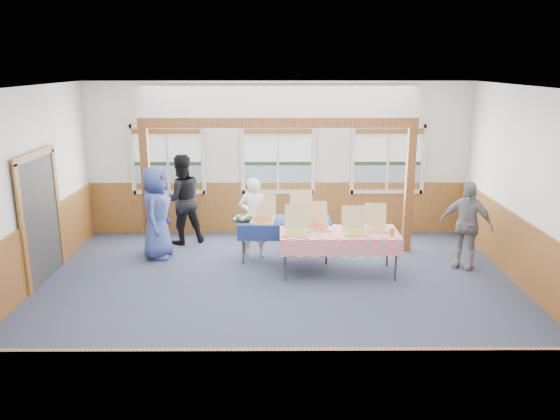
% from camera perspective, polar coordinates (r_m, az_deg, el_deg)
% --- Properties ---
extents(floor, '(8.00, 8.00, 0.00)m').
position_cam_1_polar(floor, '(8.59, -0.15, -9.31)').
color(floor, '#2B3346').
rests_on(floor, ground).
extents(ceiling, '(8.00, 8.00, 0.00)m').
position_cam_1_polar(ceiling, '(7.82, -0.16, 12.55)').
color(ceiling, white).
rests_on(ceiling, wall_back).
extents(wall_back, '(8.00, 0.00, 8.00)m').
position_cam_1_polar(wall_back, '(11.48, -0.21, 5.34)').
color(wall_back, silver).
rests_on(wall_back, floor).
extents(wall_front, '(8.00, 0.00, 8.00)m').
position_cam_1_polar(wall_front, '(4.74, -0.01, -9.22)').
color(wall_front, silver).
rests_on(wall_front, floor).
extents(wall_left, '(0.00, 8.00, 8.00)m').
position_cam_1_polar(wall_left, '(8.98, -26.60, 0.95)').
color(wall_left, silver).
rests_on(wall_left, floor).
extents(wall_right, '(0.00, 8.00, 8.00)m').
position_cam_1_polar(wall_right, '(9.01, 26.22, 1.03)').
color(wall_right, silver).
rests_on(wall_right, floor).
extents(wainscot_back, '(7.98, 0.05, 1.10)m').
position_cam_1_polar(wainscot_back, '(11.68, -0.21, 0.24)').
color(wainscot_back, brown).
rests_on(wainscot_back, floor).
extents(wainscot_front, '(7.98, 0.05, 1.10)m').
position_cam_1_polar(wainscot_front, '(5.28, -0.01, -19.54)').
color(wainscot_front, brown).
rests_on(wainscot_front, floor).
extents(wainscot_left, '(0.05, 6.98, 1.10)m').
position_cam_1_polar(wainscot_left, '(9.26, -25.70, -5.36)').
color(wainscot_left, brown).
rests_on(wainscot_left, floor).
extents(wainscot_right, '(0.05, 6.98, 1.10)m').
position_cam_1_polar(wainscot_right, '(9.28, 25.33, -5.27)').
color(wainscot_right, brown).
rests_on(wainscot_right, floor).
extents(cased_opening, '(0.06, 1.30, 2.10)m').
position_cam_1_polar(cased_opening, '(9.88, -23.79, -0.85)').
color(cased_opening, '#303030').
rests_on(cased_opening, wall_left).
extents(window_left, '(1.56, 0.10, 1.46)m').
position_cam_1_polar(window_left, '(11.65, -11.65, 5.57)').
color(window_left, silver).
rests_on(window_left, wall_back).
extents(window_mid, '(1.56, 0.10, 1.46)m').
position_cam_1_polar(window_mid, '(11.43, -0.21, 5.70)').
color(window_mid, silver).
rests_on(window_mid, wall_back).
extents(window_right, '(1.56, 0.10, 1.46)m').
position_cam_1_polar(window_right, '(11.66, 11.22, 5.60)').
color(window_right, silver).
rests_on(window_right, wall_back).
extents(post_left, '(0.15, 0.15, 2.40)m').
position_cam_1_polar(post_left, '(10.68, -13.75, 1.96)').
color(post_left, '#552712').
rests_on(post_left, floor).
extents(post_right, '(0.15, 0.15, 2.40)m').
position_cam_1_polar(post_right, '(10.69, 13.34, 2.00)').
color(post_right, '#552712').
rests_on(post_right, floor).
extents(cross_beam, '(5.15, 0.18, 0.18)m').
position_cam_1_polar(cross_beam, '(10.17, -0.20, 9.14)').
color(cross_beam, '#552712').
rests_on(cross_beam, post_left).
extents(table_left, '(1.84, 1.25, 0.76)m').
position_cam_1_polar(table_left, '(10.06, 0.49, -1.37)').
color(table_left, '#303030').
rests_on(table_left, floor).
extents(table_right, '(2.21, 1.67, 0.76)m').
position_cam_1_polar(table_right, '(9.41, 6.19, -2.58)').
color(table_right, '#303030').
rests_on(table_right, floor).
extents(pizza_box_a, '(0.47, 0.55, 0.45)m').
position_cam_1_polar(pizza_box_a, '(9.92, -1.78, -0.83)').
color(pizza_box_a, beige).
rests_on(pizza_box_a, table_left).
extents(pizza_box_b, '(0.48, 0.57, 0.47)m').
position_cam_1_polar(pizza_box_b, '(10.19, 2.41, -0.40)').
color(pizza_box_b, beige).
rests_on(pizza_box_b, table_left).
extents(pizza_box_c, '(0.45, 0.53, 0.45)m').
position_cam_1_polar(pizza_box_c, '(9.22, 1.66, -2.08)').
color(pizza_box_c, beige).
rests_on(pizza_box_c, table_right).
extents(pizza_box_d, '(0.44, 0.52, 0.43)m').
position_cam_1_polar(pizza_box_d, '(9.52, 3.97, -1.56)').
color(pizza_box_d, beige).
rests_on(pizza_box_d, table_right).
extents(pizza_box_e, '(0.40, 0.48, 0.42)m').
position_cam_1_polar(pizza_box_e, '(9.33, 7.78, -2.02)').
color(pizza_box_e, beige).
rests_on(pizza_box_e, table_right).
extents(pizza_box_f, '(0.41, 0.49, 0.41)m').
position_cam_1_polar(pizza_box_f, '(9.60, 9.99, -1.62)').
color(pizza_box_f, beige).
rests_on(pizza_box_f, table_right).
extents(veggie_tray, '(0.40, 0.40, 0.09)m').
position_cam_1_polar(veggie_tray, '(10.05, -3.79, -0.87)').
color(veggie_tray, black).
rests_on(veggie_tray, table_left).
extents(drink_glass, '(0.07, 0.07, 0.15)m').
position_cam_1_polar(drink_glass, '(9.27, 11.61, -2.25)').
color(drink_glass, '#A6771B').
rests_on(drink_glass, table_right).
extents(woman_white, '(0.59, 0.41, 1.52)m').
position_cam_1_polar(woman_white, '(10.20, -2.78, -0.77)').
color(woman_white, white).
rests_on(woman_white, floor).
extents(woman_black, '(1.09, 0.99, 1.82)m').
position_cam_1_polar(woman_black, '(11.10, -10.27, 1.11)').
color(woman_black, black).
rests_on(woman_black, floor).
extents(man_blue, '(0.60, 0.88, 1.74)m').
position_cam_1_polar(man_blue, '(10.35, -12.79, -0.26)').
color(man_blue, '#354385').
rests_on(man_blue, floor).
extents(person_grey, '(0.98, 0.83, 1.57)m').
position_cam_1_polar(person_grey, '(10.18, 18.86, -1.48)').
color(person_grey, gray).
rests_on(person_grey, floor).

